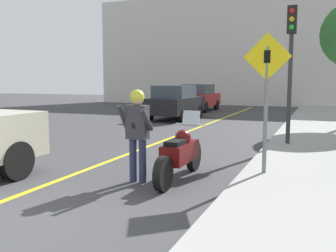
# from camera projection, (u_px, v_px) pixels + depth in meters

# --- Properties ---
(road_center_line) EXTENTS (0.12, 36.00, 0.01)m
(road_center_line) POSITION_uv_depth(u_px,v_px,m) (142.00, 149.00, 10.54)
(road_center_line) COLOR yellow
(road_center_line) RESTS_ON ground
(building_backdrop) EXTENTS (28.00, 1.20, 8.62)m
(building_backdrop) POSITION_uv_depth(u_px,v_px,m) (267.00, 49.00, 28.15)
(building_backdrop) COLOR beige
(building_backdrop) RESTS_ON ground
(motorcycle) EXTENTS (0.62, 2.29, 1.30)m
(motorcycle) POSITION_uv_depth(u_px,v_px,m) (180.00, 154.00, 7.23)
(motorcycle) COLOR black
(motorcycle) RESTS_ON ground
(person_biker) EXTENTS (0.59, 0.48, 1.75)m
(person_biker) POSITION_uv_depth(u_px,v_px,m) (137.00, 126.00, 6.95)
(person_biker) COLOR #282D4C
(person_biker) RESTS_ON ground
(crossing_sign) EXTENTS (0.91, 0.08, 2.72)m
(crossing_sign) POSITION_uv_depth(u_px,v_px,m) (266.00, 90.00, 7.20)
(crossing_sign) COLOR slate
(crossing_sign) RESTS_ON sidewalk_curb
(traffic_light) EXTENTS (0.26, 0.30, 3.87)m
(traffic_light) POSITION_uv_depth(u_px,v_px,m) (291.00, 49.00, 10.49)
(traffic_light) COLOR #2D2D30
(traffic_light) RESTS_ON sidewalk_curb
(parked_car_black) EXTENTS (1.88, 4.20, 1.68)m
(parked_car_black) POSITION_uv_depth(u_px,v_px,m) (175.00, 102.00, 18.70)
(parked_car_black) COLOR black
(parked_car_black) RESTS_ON ground
(parked_car_red) EXTENTS (1.88, 4.20, 1.68)m
(parked_car_red) POSITION_uv_depth(u_px,v_px,m) (198.00, 97.00, 23.84)
(parked_car_red) COLOR black
(parked_car_red) RESTS_ON ground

